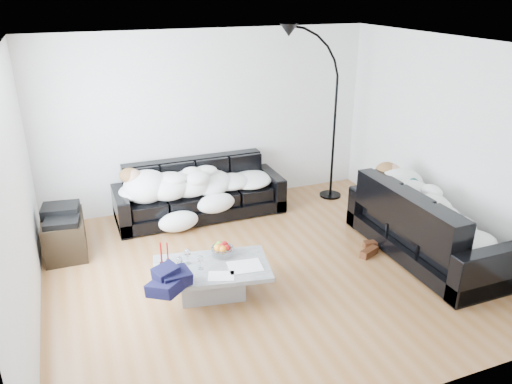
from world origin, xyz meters
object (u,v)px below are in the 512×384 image
object	(u,v)px
sofa_back	(200,190)
sofa_right	(428,223)
coffee_table	(212,281)
floor_lamp	(334,125)
stereo	(61,213)
candle_left	(161,254)
shoes	(371,248)
av_cabinet	(65,236)
wine_glass_b	(180,264)
sleeper_right	(430,207)
fruit_bowl	(223,249)
sleeper_back	(200,177)
wine_glass_c	(200,262)
wine_glass_a	(188,256)
candle_right	(168,252)

from	to	relation	value
sofa_back	sofa_right	xyz separation A→B (m)	(2.32, -2.16, 0.05)
coffee_table	floor_lamp	xyz separation A→B (m)	(2.57, 1.97, 0.99)
sofa_right	stereo	xyz separation A→B (m)	(-4.21, 1.67, 0.12)
sofa_back	candle_left	bearing A→B (deg)	-117.01
sofa_right	shoes	world-z (taller)	sofa_right
av_cabinet	shoes	bearing A→B (deg)	-19.27
wine_glass_b	floor_lamp	world-z (taller)	floor_lamp
sleeper_right	fruit_bowl	world-z (taller)	sleeper_right
sofa_back	sleeper_back	xyz separation A→B (m)	(0.00, -0.05, 0.23)
sleeper_back	av_cabinet	bearing A→B (deg)	-167.02
coffee_table	wine_glass_c	xyz separation A→B (m)	(-0.12, -0.01, 0.26)
sofa_back	wine_glass_c	size ratio (longest dim) A/B	15.25
sofa_right	sofa_back	bearing A→B (deg)	47.04
sofa_right	sleeper_back	size ratio (longest dim) A/B	1.07
fruit_bowl	wine_glass_a	xyz separation A→B (m)	(-0.41, -0.04, 0.01)
wine_glass_a	wine_glass_b	bearing A→B (deg)	-135.83
sleeper_back	floor_lamp	bearing A→B (deg)	-0.56
coffee_table	candle_left	bearing A→B (deg)	154.88
wine_glass_a	av_cabinet	world-z (taller)	wine_glass_a
sofa_right	wine_glass_a	xyz separation A→B (m)	(-2.97, 0.27, 0.00)
shoes	floor_lamp	bearing A→B (deg)	66.01
sleeper_back	wine_glass_c	size ratio (longest dim) A/B	12.91
wine_glass_b	floor_lamp	xyz separation A→B (m)	(2.91, 1.93, 0.73)
shoes	fruit_bowl	bearing A→B (deg)	168.15
shoes	sofa_right	bearing A→B (deg)	-37.72
wine_glass_b	stereo	size ratio (longest dim) A/B	0.37
sleeper_right	wine_glass_b	size ratio (longest dim) A/B	11.52
fruit_bowl	coffee_table	bearing A→B (deg)	-134.53
coffee_table	wine_glass_a	world-z (taller)	wine_glass_a
wine_glass_a	stereo	xyz separation A→B (m)	(-1.24, 1.40, 0.11)
wine_glass_b	sleeper_right	bearing A→B (deg)	-2.93
coffee_table	wine_glass_b	distance (m)	0.43
sofa_right	candle_right	size ratio (longest dim) A/B	9.82
av_cabinet	coffee_table	bearing A→B (deg)	-45.18
sleeper_back	floor_lamp	distance (m)	2.21
floor_lamp	candle_right	bearing A→B (deg)	-169.57
sofa_right	av_cabinet	bearing A→B (deg)	68.34
shoes	floor_lamp	world-z (taller)	floor_lamp
sofa_back	av_cabinet	world-z (taller)	sofa_back
sleeper_back	candle_left	distance (m)	1.99
coffee_table	wine_glass_a	size ratio (longest dim) A/B	7.12
fruit_bowl	wine_glass_a	world-z (taller)	wine_glass_a
sofa_right	wine_glass_b	xyz separation A→B (m)	(-3.08, 0.16, -0.00)
sofa_right	stereo	size ratio (longest dim) A/B	4.99
wine_glass_b	shoes	xyz separation A→B (m)	(2.50, 0.13, -0.39)
candle_left	candle_right	xyz separation A→B (m)	(0.08, 0.04, -0.02)
stereo	sofa_right	bearing A→B (deg)	-13.39
wine_glass_c	floor_lamp	bearing A→B (deg)	36.25
sofa_right	floor_lamp	distance (m)	2.22
sofa_back	wine_glass_c	world-z (taller)	sofa_back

